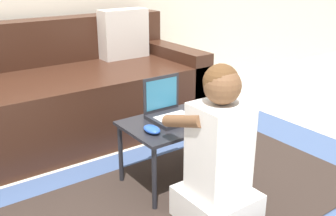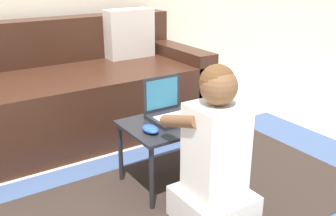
{
  "view_description": "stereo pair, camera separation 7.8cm",
  "coord_description": "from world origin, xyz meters",
  "views": [
    {
      "loc": [
        -1.12,
        -1.38,
        1.12
      ],
      "look_at": [
        -0.01,
        0.17,
        0.41
      ],
      "focal_mm": 42.0,
      "sensor_mm": 36.0,
      "label": 1
    },
    {
      "loc": [
        -1.06,
        -1.42,
        1.12
      ],
      "look_at": [
        -0.01,
        0.17,
        0.41
      ],
      "focal_mm": 42.0,
      "sensor_mm": 36.0,
      "label": 2
    }
  ],
  "objects": [
    {
      "name": "couch",
      "position": [
        -0.13,
        1.08,
        0.28
      ],
      "size": [
        1.69,
        0.84,
        0.8
      ],
      "color": "#381E14",
      "rests_on": "ground_plane"
    },
    {
      "name": "computer_mouse",
      "position": [
        -0.18,
        0.07,
        0.37
      ],
      "size": [
        0.07,
        0.11,
        0.03
      ],
      "color": "#234CB2",
      "rests_on": "laptop_desk"
    },
    {
      "name": "person_seated",
      "position": [
        -0.05,
        -0.27,
        0.32
      ],
      "size": [
        0.3,
        0.41,
        0.74
      ],
      "color": "silver",
      "rests_on": "ground_plane"
    },
    {
      "name": "ground_plane",
      "position": [
        0.0,
        0.0,
        0.0
      ],
      "size": [
        16.0,
        16.0,
        0.0
      ],
      "primitive_type": "plane",
      "color": "beige"
    },
    {
      "name": "laptop",
      "position": [
        -0.0,
        0.17,
        0.39
      ],
      "size": [
        0.22,
        0.21,
        0.21
      ],
      "color": "#232328",
      "rests_on": "laptop_desk"
    },
    {
      "name": "area_rug",
      "position": [
        -0.02,
        -0.07,
        0.0
      ],
      "size": [
        2.43,
        1.31,
        0.01
      ],
      "color": "#3D517A",
      "rests_on": "ground_plane"
    },
    {
      "name": "laptop_desk",
      "position": [
        -0.02,
        0.12,
        0.31
      ],
      "size": [
        0.49,
        0.37,
        0.35
      ],
      "color": "black",
      "rests_on": "ground_plane"
    }
  ]
}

